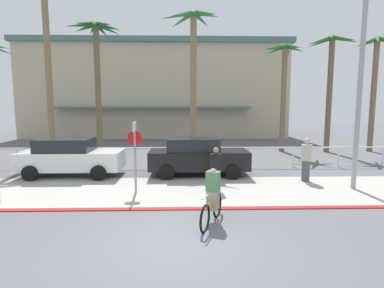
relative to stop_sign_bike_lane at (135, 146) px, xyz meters
name	(u,v)px	position (x,y,z in m)	size (l,w,h in m)	color
ground_plane	(180,162)	(1.53, 5.93, -1.68)	(80.00, 80.00, 0.00)	#5B5B60
sidewalk_strip	(178,191)	(1.53, 0.13, -1.67)	(44.00, 4.00, 0.02)	#ADAAA0
curb_paint	(177,209)	(1.53, -1.87, -1.66)	(44.00, 0.24, 0.03)	maroon
building_backdrop	(158,91)	(-1.10, 23.47, 3.07)	(26.43, 12.50, 9.47)	#BCAD8E
rail_fence	(180,151)	(1.53, 4.43, -0.84)	(21.11, 0.08, 1.04)	white
stop_sign_bike_lane	(135,146)	(0.00, 0.00, 0.00)	(0.52, 0.56, 2.56)	gray
streetlight_curb	(365,73)	(8.13, -0.02, 2.60)	(0.24, 2.54, 7.50)	#9EA0A5
palm_tree_2	(46,37)	(-6.19, 7.47, 5.39)	(3.20, 3.25, 10.14)	#846B4C
palm_tree_3	(97,53)	(-3.61, 8.51, 4.65)	(3.34, 3.66, 8.23)	brown
palm_tree_4	(193,49)	(2.27, 6.76, 4.62)	(3.31, 3.23, 8.42)	#846B4C
palm_tree_5	(284,74)	(8.47, 9.82, 3.60)	(2.90, 3.15, 7.24)	#756047
palm_tree_6	(331,68)	(11.50, 9.51, 3.95)	(3.44, 3.30, 7.74)	brown
palm_tree_7	(376,70)	(14.56, 9.53, 3.84)	(3.10, 2.95, 7.69)	#756047
car_white_1	(71,157)	(-3.29, 2.63, -0.81)	(4.40, 2.02, 1.69)	white
car_black_2	(197,156)	(2.35, 2.67, -0.81)	(4.40, 2.02, 1.69)	black
cyclist_yellow_0	(212,197)	(2.50, -2.95, -0.98)	(0.75, 1.70, 1.50)	black
pedestrian_0	(216,171)	(2.91, 0.10, -0.93)	(0.41, 0.33, 1.62)	#232326
pedestrian_1	(306,161)	(6.78, 1.40, -0.83)	(0.48, 0.44, 1.81)	#4C4C51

